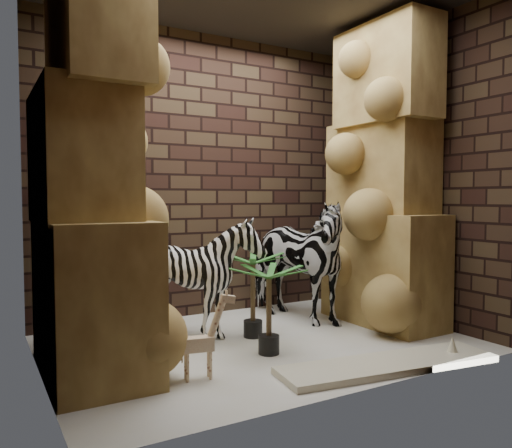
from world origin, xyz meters
TOP-DOWN VIEW (x-y plane):
  - floor at (0.00, 0.00)m, footprint 3.50×3.50m
  - wall_back at (0.00, 1.25)m, footprint 3.50×0.00m
  - wall_front at (0.00, -1.25)m, footprint 3.50×0.00m
  - wall_left at (-1.75, 0.00)m, footprint 0.00×3.00m
  - wall_right at (1.75, 0.00)m, footprint 0.00×3.00m
  - rock_pillar_left at (-1.40, 0.00)m, footprint 0.68×1.30m
  - rock_pillar_right at (1.42, 0.00)m, footprint 0.58×1.25m
  - zebra_right at (0.68, 0.52)m, footprint 0.92×1.34m
  - zebra_left at (-0.39, 0.39)m, footprint 0.99×1.18m
  - giraffe_toy at (-0.81, -0.53)m, footprint 0.34×0.17m
  - palm_front at (0.04, 0.20)m, footprint 0.36×0.36m
  - palm_back at (-0.09, -0.29)m, footprint 0.36×0.36m
  - surfboard at (0.51, -1.01)m, footprint 1.76×0.66m

SIDE VIEW (x-z plane):
  - floor at x=0.00m, z-range 0.00..0.00m
  - surfboard at x=0.51m, z-range 0.00..0.05m
  - giraffe_toy at x=-0.81m, z-range 0.00..0.63m
  - palm_back at x=-0.09m, z-range 0.00..0.72m
  - palm_front at x=0.04m, z-range 0.00..0.77m
  - zebra_left at x=-0.39m, z-range 0.00..0.99m
  - zebra_right at x=0.68m, z-range 0.00..1.45m
  - wall_back at x=0.00m, z-range -0.25..3.25m
  - wall_front at x=0.00m, z-range -0.25..3.25m
  - wall_left at x=-1.75m, z-range 0.00..3.00m
  - wall_right at x=1.75m, z-range 0.00..3.00m
  - rock_pillar_left at x=-1.40m, z-range 0.00..3.00m
  - rock_pillar_right at x=1.42m, z-range 0.00..3.00m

